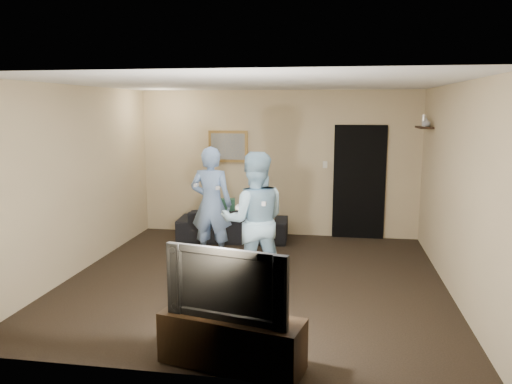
% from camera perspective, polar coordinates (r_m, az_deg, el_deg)
% --- Properties ---
extents(ground, '(5.00, 5.00, 0.00)m').
position_cam_1_polar(ground, '(6.85, -0.15, -9.95)').
color(ground, black).
rests_on(ground, ground).
extents(ceiling, '(5.00, 5.00, 0.04)m').
position_cam_1_polar(ceiling, '(6.46, -0.16, 12.32)').
color(ceiling, silver).
rests_on(ceiling, wall_back).
extents(wall_back, '(5.00, 0.04, 2.60)m').
position_cam_1_polar(wall_back, '(8.99, 2.47, 3.26)').
color(wall_back, tan).
rests_on(wall_back, ground).
extents(wall_front, '(5.00, 0.04, 2.60)m').
position_cam_1_polar(wall_front, '(4.13, -5.87, -4.40)').
color(wall_front, tan).
rests_on(wall_front, ground).
extents(wall_left, '(0.04, 5.00, 2.60)m').
position_cam_1_polar(wall_left, '(7.36, -19.72, 1.29)').
color(wall_left, tan).
rests_on(wall_left, ground).
extents(wall_right, '(0.04, 5.00, 2.60)m').
position_cam_1_polar(wall_right, '(6.60, 21.77, 0.25)').
color(wall_right, tan).
rests_on(wall_right, ground).
extents(sofa, '(1.93, 0.85, 0.55)m').
position_cam_1_polar(sofa, '(8.75, -2.63, -3.72)').
color(sofa, black).
rests_on(sofa, ground).
extents(throw_pillow, '(0.51, 0.26, 0.49)m').
position_cam_1_polar(throw_pillow, '(8.75, -4.01, -2.36)').
color(throw_pillow, '#1A4E3C').
rests_on(throw_pillow, sofa).
extents(painting_frame, '(0.72, 0.05, 0.57)m').
position_cam_1_polar(painting_frame, '(9.09, -3.20, 5.23)').
color(painting_frame, olive).
rests_on(painting_frame, wall_back).
extents(painting_canvas, '(0.62, 0.01, 0.47)m').
position_cam_1_polar(painting_canvas, '(9.06, -3.24, 5.22)').
color(painting_canvas, slate).
rests_on(painting_canvas, painting_frame).
extents(doorway, '(0.90, 0.06, 2.00)m').
position_cam_1_polar(doorway, '(8.94, 11.70, 1.10)').
color(doorway, black).
rests_on(doorway, ground).
extents(light_switch, '(0.08, 0.02, 0.12)m').
position_cam_1_polar(light_switch, '(8.90, 7.90, 3.12)').
color(light_switch, silver).
rests_on(light_switch, wall_back).
extents(wall_shelf, '(0.20, 0.60, 0.03)m').
position_cam_1_polar(wall_shelf, '(8.28, 18.68, 7.01)').
color(wall_shelf, black).
rests_on(wall_shelf, wall_right).
extents(shelf_vase, '(0.13, 0.13, 0.14)m').
position_cam_1_polar(shelf_vase, '(8.13, 18.88, 7.55)').
color(shelf_vase, '#ABABB0').
rests_on(shelf_vase, wall_shelf).
extents(shelf_figurine, '(0.06, 0.06, 0.18)m').
position_cam_1_polar(shelf_figurine, '(8.36, 18.63, 7.76)').
color(shelf_figurine, white).
rests_on(shelf_figurine, wall_shelf).
extents(tv_console, '(1.35, 0.69, 0.46)m').
position_cam_1_polar(tv_console, '(4.64, -2.80, -16.60)').
color(tv_console, black).
rests_on(tv_console, ground).
extents(television, '(1.13, 0.39, 0.65)m').
position_cam_1_polar(television, '(4.42, -2.86, -10.15)').
color(television, black).
rests_on(television, tv_console).
extents(wii_player_left, '(0.65, 0.51, 1.73)m').
position_cam_1_polar(wii_player_left, '(7.50, -5.13, -1.39)').
color(wii_player_left, '#7B9FD6').
rests_on(wii_player_left, ground).
extents(wii_player_right, '(0.97, 0.83, 1.76)m').
position_cam_1_polar(wii_player_right, '(6.33, -0.22, -3.30)').
color(wii_player_right, '#99C5DF').
rests_on(wii_player_right, ground).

